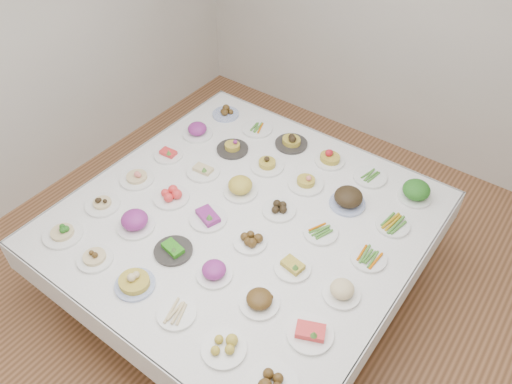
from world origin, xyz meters
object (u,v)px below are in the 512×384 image
Objects in this scene: dish_0 at (61,229)px; dish_35 at (416,190)px; dish_18 at (168,153)px; display_table at (244,222)px.

dish_0 is 2.58m from dish_35.
dish_18 is at bearing -157.99° from dish_35.
dish_0 is 1.08m from dish_18.
display_table is 10.36× the size of dish_18.
display_table is at bearing -10.83° from dish_18.
dish_0 is 1.23× the size of dish_18.
display_table is 9.28× the size of dish_35.
dish_0 reaches higher than dish_18.
display_table is 8.39× the size of dish_0.
dish_0 is at bearing -89.05° from dish_18.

